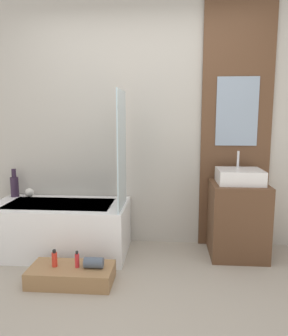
% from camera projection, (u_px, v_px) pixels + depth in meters
% --- Properties ---
extents(ground_plane, '(12.00, 12.00, 0.00)m').
position_uv_depth(ground_plane, '(125.00, 328.00, 2.17)').
color(ground_plane, '#A39989').
extents(wall_tiled_back, '(4.20, 0.06, 2.60)m').
position_uv_depth(wall_tiled_back, '(144.00, 125.00, 3.52)').
color(wall_tiled_back, '#B7B2A8').
rests_on(wall_tiled_back, ground_plane).
extents(wall_wood_accent, '(0.72, 0.04, 2.60)m').
position_uv_depth(wall_wood_accent, '(236.00, 124.00, 3.40)').
color(wall_wood_accent, brown).
rests_on(wall_wood_accent, ground_plane).
extents(bathtub, '(1.37, 0.70, 0.52)m').
position_uv_depth(bathtub, '(60.00, 228.00, 3.35)').
color(bathtub, white).
rests_on(bathtub, ground_plane).
extents(glass_shower_screen, '(0.01, 0.52, 1.12)m').
position_uv_depth(glass_shower_screen, '(122.00, 150.00, 3.11)').
color(glass_shower_screen, silver).
rests_on(glass_shower_screen, bathtub).
extents(wooden_step_bench, '(0.70, 0.34, 0.14)m').
position_uv_depth(wooden_step_bench, '(71.00, 275.00, 2.76)').
color(wooden_step_bench, '#997047').
rests_on(wooden_step_bench, ground_plane).
extents(vanity_cabinet, '(0.54, 0.52, 0.74)m').
position_uv_depth(vanity_cabinet, '(238.00, 220.00, 3.27)').
color(vanity_cabinet, brown).
rests_on(vanity_cabinet, ground_plane).
extents(sink, '(0.43, 0.38, 0.31)m').
position_uv_depth(sink, '(240.00, 176.00, 3.20)').
color(sink, white).
rests_on(sink, vanity_cabinet).
extents(vase_tall_dark, '(0.09, 0.09, 0.31)m').
position_uv_depth(vase_tall_dark, '(15.00, 185.00, 3.59)').
color(vase_tall_dark, '#2D1E33').
rests_on(vase_tall_dark, bathtub).
extents(vase_round_light, '(0.10, 0.10, 0.10)m').
position_uv_depth(vase_round_light, '(29.00, 193.00, 3.59)').
color(vase_round_light, silver).
rests_on(vase_round_light, bathtub).
extents(bottle_soap_primary, '(0.05, 0.05, 0.15)m').
position_uv_depth(bottle_soap_primary, '(55.00, 259.00, 2.74)').
color(bottle_soap_primary, red).
rests_on(bottle_soap_primary, wooden_step_bench).
extents(bottle_soap_secondary, '(0.04, 0.04, 0.14)m').
position_uv_depth(bottle_soap_secondary, '(77.00, 260.00, 2.73)').
color(bottle_soap_secondary, red).
rests_on(bottle_soap_secondary, wooden_step_bench).
extents(towel_roll, '(0.16, 0.09, 0.09)m').
position_uv_depth(towel_roll, '(94.00, 263.00, 2.72)').
color(towel_roll, '#4C5666').
rests_on(towel_roll, wooden_step_bench).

